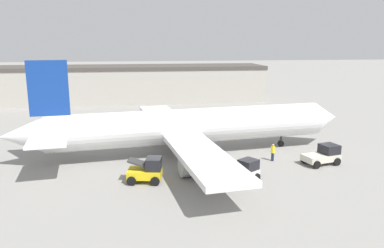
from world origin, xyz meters
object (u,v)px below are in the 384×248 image
Objects in this scene: airplane at (184,127)px; baggage_tug at (323,155)px; ground_crew_worker at (273,152)px; pushback_tug at (243,172)px; belt_loader_truck at (147,170)px.

airplane is 9.55× the size of baggage_tug.
ground_crew_worker is at bearing -29.50° from airplane.
ground_crew_worker is 0.46× the size of baggage_tug.
pushback_tug is (-9.36, -3.79, -0.02)m from baggage_tug.
belt_loader_truck reaches higher than ground_crew_worker.
airplane is at bearing 80.29° from pushback_tug.
belt_loader_truck is (-12.96, -4.11, 0.10)m from ground_crew_worker.
ground_crew_worker is at bearing 147.06° from baggage_tug.
belt_loader_truck is at bearing -125.76° from airplane.
pushback_tug is at bearing -171.58° from baggage_tug.
ground_crew_worker is at bearing 27.68° from belt_loader_truck.
pushback_tug is at bearing -168.56° from ground_crew_worker.
baggage_tug is 10.10m from pushback_tug.
belt_loader_truck is (-4.17, -7.70, -2.00)m from airplane.
airplane is 10.15m from pushback_tug.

